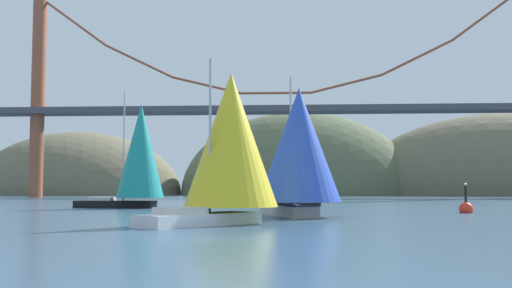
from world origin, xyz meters
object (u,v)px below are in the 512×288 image
sailboat_teal_sail (139,154)px  channel_buoy (466,208)px  sailboat_yellow_sail (229,143)px  sailboat_white_mainsail (287,164)px  sailboat_blue_spinnaker (299,148)px

sailboat_teal_sail → channel_buoy: (28.92, -9.34, -5.00)m
sailboat_yellow_sail → channel_buoy: 23.35m
sailboat_white_mainsail → channel_buoy: 26.73m
sailboat_teal_sail → channel_buoy: size_ratio=4.41×
sailboat_teal_sail → sailboat_yellow_sail: (11.54, -24.37, -0.83)m
sailboat_blue_spinnaker → channel_buoy: size_ratio=3.75×
sailboat_teal_sail → sailboat_blue_spinnaker: bearing=-48.1°
sailboat_white_mainsail → sailboat_teal_sail: sailboat_teal_sail is taller
sailboat_blue_spinnaker → channel_buoy: bearing=30.8°
sailboat_white_mainsail → sailboat_teal_sail: (-14.46, -12.71, 0.62)m
sailboat_teal_sail → sailboat_yellow_sail: 26.98m
sailboat_yellow_sail → sailboat_white_mainsail: bearing=85.5°
sailboat_white_mainsail → channel_buoy: bearing=-56.7°
sailboat_white_mainsail → sailboat_yellow_sail: sailboat_white_mainsail is taller
sailboat_white_mainsail → sailboat_teal_sail: bearing=-138.7°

